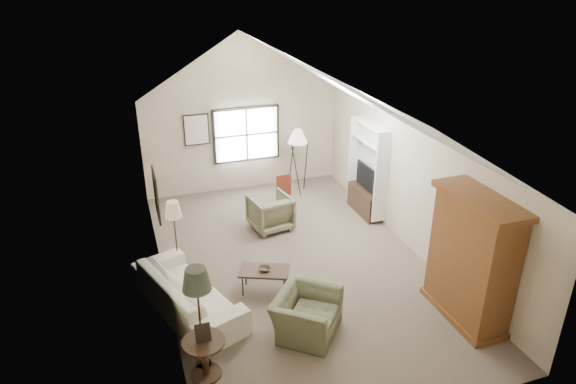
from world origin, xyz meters
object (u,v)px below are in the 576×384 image
object	(u,v)px
sofa	(188,292)
coffee_table	(265,280)
armchair_far	(270,212)
side_table	(205,358)
side_chair	(286,196)
armoire	(472,259)
armchair_near	(307,314)

from	to	relation	value
sofa	coffee_table	world-z (taller)	sofa
armchair_far	side_table	xyz separation A→B (m)	(-2.19, -3.96, -0.08)
side_chair	side_table	bearing A→B (deg)	-121.41
sofa	armchair_far	size ratio (longest dim) A/B	2.86
side_table	armchair_far	bearing A→B (deg)	61.05
armoire	sofa	distance (m)	4.73
armchair_near	coffee_table	distance (m)	1.33
side_chair	armchair_near	bearing A→B (deg)	-104.25
sofa	side_chair	world-z (taller)	side_chair
armoire	side_table	distance (m)	4.45
sofa	side_table	size ratio (longest dim) A/B	3.99
sofa	coffee_table	distance (m)	1.40
coffee_table	side_chair	xyz separation A→B (m)	(1.36, 2.81, 0.24)
sofa	armchair_near	bearing A→B (deg)	-144.32
coffee_table	side_table	size ratio (longest dim) A/B	1.42
coffee_table	side_chair	bearing A→B (deg)	64.28
armchair_far	side_table	size ratio (longest dim) A/B	1.39
armchair_near	armchair_far	bearing A→B (deg)	32.09
side_table	armchair_near	bearing A→B (deg)	13.73
sofa	armchair_far	xyz separation A→B (m)	(2.19, 2.36, 0.03)
armchair_near	armoire	bearing A→B (deg)	-59.82
armchair_far	side_table	world-z (taller)	armchair_far
armoire	coffee_table	world-z (taller)	armoire
armchair_near	armchair_far	xyz separation A→B (m)	(0.48, 3.54, 0.05)
armoire	armchair_far	distance (m)	4.61
armchair_far	side_chair	size ratio (longest dim) A/B	0.92
sofa	armchair_far	distance (m)	3.22
coffee_table	side_table	bearing A→B (deg)	-129.22
armchair_far	coffee_table	bearing A→B (deg)	60.38
sofa	coffee_table	xyz separation A→B (m)	(1.39, 0.10, -0.14)
side_table	armoire	bearing A→B (deg)	-0.43
armchair_near	side_chair	world-z (taller)	side_chair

